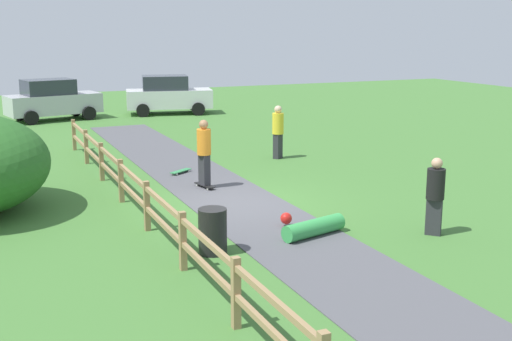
% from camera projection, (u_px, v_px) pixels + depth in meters
% --- Properties ---
extents(ground_plane, '(60.00, 60.00, 0.00)m').
position_uv_depth(ground_plane, '(236.00, 203.00, 16.45)').
color(ground_plane, '#427533').
extents(asphalt_path, '(2.40, 28.00, 0.02)m').
position_uv_depth(asphalt_path, '(236.00, 203.00, 16.45)').
color(asphalt_path, '#515156').
rests_on(asphalt_path, ground_plane).
extents(wooden_fence, '(0.12, 18.12, 1.10)m').
position_uv_depth(wooden_fence, '(133.00, 188.00, 15.29)').
color(wooden_fence, '#997A51').
rests_on(wooden_fence, ground_plane).
extents(trash_bin, '(0.56, 0.56, 0.90)m').
position_uv_depth(trash_bin, '(213.00, 231.00, 12.77)').
color(trash_bin, black).
rests_on(trash_bin, ground_plane).
extents(skater_riding, '(0.45, 0.82, 1.87)m').
position_uv_depth(skater_riding, '(204.00, 150.00, 17.74)').
color(skater_riding, black).
rests_on(skater_riding, asphalt_path).
extents(skater_fallen, '(1.57, 1.35, 0.36)m').
position_uv_depth(skater_fallen, '(311.00, 227.00, 13.87)').
color(skater_fallen, green).
rests_on(skater_fallen, asphalt_path).
extents(skateboard_loose, '(0.77, 0.61, 0.08)m').
position_uv_depth(skateboard_loose, '(181.00, 171.00, 19.71)').
color(skateboard_loose, '#338C4C').
rests_on(skateboard_loose, asphalt_path).
extents(bystander_black, '(0.54, 0.54, 1.67)m').
position_uv_depth(bystander_black, '(435.00, 193.00, 13.82)').
color(bystander_black, '#2D2D33').
rests_on(bystander_black, ground_plane).
extents(bystander_yellow, '(0.53, 0.53, 1.77)m').
position_uv_depth(bystander_yellow, '(278.00, 129.00, 21.81)').
color(bystander_yellow, '#2D2D33').
rests_on(bystander_yellow, ground_plane).
extents(parked_car_white, '(4.46, 2.66, 1.92)m').
position_uv_depth(parked_car_white, '(168.00, 95.00, 32.86)').
color(parked_car_white, silver).
rests_on(parked_car_white, ground_plane).
extents(parked_car_silver, '(4.46, 2.65, 1.92)m').
position_uv_depth(parked_car_silver, '(52.00, 100.00, 30.65)').
color(parked_car_silver, '#B7B7BC').
rests_on(parked_car_silver, ground_plane).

